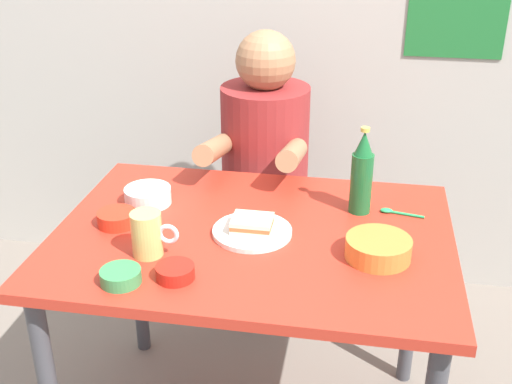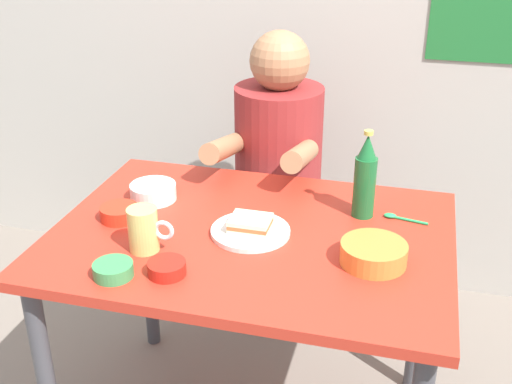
{
  "view_description": "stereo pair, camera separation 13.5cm",
  "coord_description": "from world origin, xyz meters",
  "px_view_note": "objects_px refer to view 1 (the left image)",
  "views": [
    {
      "loc": [
        0.28,
        -1.53,
        1.61
      ],
      "look_at": [
        0.0,
        0.05,
        0.84
      ],
      "focal_mm": 44.99,
      "sensor_mm": 36.0,
      "label": 1
    },
    {
      "loc": [
        0.41,
        -1.5,
        1.61
      ],
      "look_at": [
        0.0,
        0.05,
        0.84
      ],
      "focal_mm": 44.99,
      "sensor_mm": 36.0,
      "label": 2
    }
  ],
  "objects_px": {
    "plate_orange": "(251,231)",
    "sambal_bowl_red": "(175,271)",
    "beer_mug": "(148,234)",
    "beer_bottle": "(362,174)",
    "sandwich": "(251,223)",
    "stool": "(264,241)",
    "dining_table": "(253,261)",
    "person_seated": "(265,143)"
  },
  "relations": [
    {
      "from": "dining_table",
      "to": "sandwich",
      "type": "bearing_deg",
      "value": -111.84
    },
    {
      "from": "person_seated",
      "to": "beer_mug",
      "type": "distance_m",
      "value": 0.8
    },
    {
      "from": "dining_table",
      "to": "beer_mug",
      "type": "xyz_separation_m",
      "value": [
        -0.24,
        -0.16,
        0.15
      ]
    },
    {
      "from": "sambal_bowl_red",
      "to": "person_seated",
      "type": "bearing_deg",
      "value": 85.03
    },
    {
      "from": "dining_table",
      "to": "stool",
      "type": "height_order",
      "value": "dining_table"
    },
    {
      "from": "dining_table",
      "to": "sandwich",
      "type": "xyz_separation_m",
      "value": [
        -0.0,
        -0.01,
        0.13
      ]
    },
    {
      "from": "beer_mug",
      "to": "dining_table",
      "type": "bearing_deg",
      "value": 33.81
    },
    {
      "from": "beer_bottle",
      "to": "sambal_bowl_red",
      "type": "xyz_separation_m",
      "value": [
        -0.43,
        -0.44,
        -0.1
      ]
    },
    {
      "from": "dining_table",
      "to": "plate_orange",
      "type": "relative_size",
      "value": 5.0
    },
    {
      "from": "plate_orange",
      "to": "sandwich",
      "type": "bearing_deg",
      "value": 0.0
    },
    {
      "from": "plate_orange",
      "to": "sambal_bowl_red",
      "type": "relative_size",
      "value": 2.29
    },
    {
      "from": "plate_orange",
      "to": "sandwich",
      "type": "xyz_separation_m",
      "value": [
        0.0,
        0.0,
        0.02
      ]
    },
    {
      "from": "beer_mug",
      "to": "sandwich",
      "type": "bearing_deg",
      "value": 32.6
    },
    {
      "from": "beer_bottle",
      "to": "plate_orange",
      "type": "bearing_deg",
      "value": -146.73
    },
    {
      "from": "stool",
      "to": "plate_orange",
      "type": "relative_size",
      "value": 2.05
    },
    {
      "from": "dining_table",
      "to": "beer_mug",
      "type": "height_order",
      "value": "beer_mug"
    },
    {
      "from": "stool",
      "to": "sandwich",
      "type": "relative_size",
      "value": 4.09
    },
    {
      "from": "beer_mug",
      "to": "plate_orange",
      "type": "bearing_deg",
      "value": 32.6
    },
    {
      "from": "person_seated",
      "to": "sandwich",
      "type": "bearing_deg",
      "value": -84.06
    },
    {
      "from": "sandwich",
      "to": "beer_bottle",
      "type": "relative_size",
      "value": 0.42
    },
    {
      "from": "dining_table",
      "to": "sandwich",
      "type": "relative_size",
      "value": 10.0
    },
    {
      "from": "dining_table",
      "to": "stool",
      "type": "relative_size",
      "value": 2.44
    },
    {
      "from": "sandwich",
      "to": "dining_table",
      "type": "bearing_deg",
      "value": 68.16
    },
    {
      "from": "sandwich",
      "to": "person_seated",
      "type": "bearing_deg",
      "value": 95.94
    },
    {
      "from": "person_seated",
      "to": "beer_mug",
      "type": "xyz_separation_m",
      "value": [
        -0.18,
        -0.78,
        0.03
      ]
    },
    {
      "from": "beer_mug",
      "to": "sambal_bowl_red",
      "type": "xyz_separation_m",
      "value": [
        0.1,
        -0.1,
        -0.04
      ]
    },
    {
      "from": "stool",
      "to": "beer_mug",
      "type": "height_order",
      "value": "beer_mug"
    },
    {
      "from": "dining_table",
      "to": "plate_orange",
      "type": "height_order",
      "value": "plate_orange"
    },
    {
      "from": "sandwich",
      "to": "beer_bottle",
      "type": "distance_m",
      "value": 0.36
    },
    {
      "from": "stool",
      "to": "sambal_bowl_red",
      "type": "distance_m",
      "value": 0.98
    },
    {
      "from": "sandwich",
      "to": "stool",
      "type": "bearing_deg",
      "value": 95.84
    },
    {
      "from": "sambal_bowl_red",
      "to": "dining_table",
      "type": "bearing_deg",
      "value": 60.7
    },
    {
      "from": "dining_table",
      "to": "sambal_bowl_red",
      "type": "distance_m",
      "value": 0.32
    },
    {
      "from": "plate_orange",
      "to": "sandwich",
      "type": "relative_size",
      "value": 2.0
    },
    {
      "from": "dining_table",
      "to": "sandwich",
      "type": "distance_m",
      "value": 0.13
    },
    {
      "from": "person_seated",
      "to": "beer_bottle",
      "type": "relative_size",
      "value": 2.75
    },
    {
      "from": "person_seated",
      "to": "sandwich",
      "type": "height_order",
      "value": "person_seated"
    },
    {
      "from": "beer_mug",
      "to": "beer_bottle",
      "type": "relative_size",
      "value": 0.48
    },
    {
      "from": "person_seated",
      "to": "sandwich",
      "type": "distance_m",
      "value": 0.63
    },
    {
      "from": "plate_orange",
      "to": "beer_bottle",
      "type": "height_order",
      "value": "beer_bottle"
    },
    {
      "from": "stool",
      "to": "beer_bottle",
      "type": "xyz_separation_m",
      "value": [
        0.36,
        -0.45,
        0.51
      ]
    },
    {
      "from": "beer_mug",
      "to": "sambal_bowl_red",
      "type": "distance_m",
      "value": 0.14
    }
  ]
}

